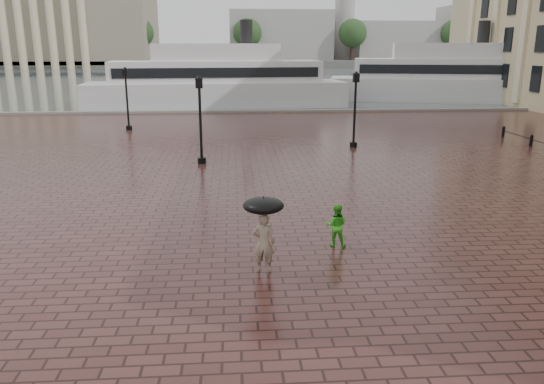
{
  "coord_description": "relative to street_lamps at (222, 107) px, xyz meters",
  "views": [
    {
      "loc": [
        -4.27,
        -17.56,
        5.97
      ],
      "look_at": [
        -3.08,
        -1.04,
        1.4
      ],
      "focal_mm": 35.0,
      "sensor_mm": 36.0,
      "label": 1
    }
  ],
  "objects": [
    {
      "name": "ground",
      "position": [
        5.0,
        -15.33,
        -2.33
      ],
      "size": [
        300.0,
        300.0,
        0.0
      ],
      "primitive_type": "plane",
      "color": "#3C1E1B",
      "rests_on": "ground"
    },
    {
      "name": "harbour_water",
      "position": [
        5.0,
        76.67,
        -2.33
      ],
      "size": [
        240.0,
        240.0,
        0.0
      ],
      "primitive_type": "plane",
      "color": "#444F53",
      "rests_on": "ground"
    },
    {
      "name": "quay_edge",
      "position": [
        5.0,
        16.67,
        -2.33
      ],
      "size": [
        80.0,
        0.6,
        0.3
      ],
      "primitive_type": "cube",
      "color": "slate",
      "rests_on": "ground"
    },
    {
      "name": "far_shore",
      "position": [
        5.0,
        144.67,
        -1.33
      ],
      "size": [
        300.0,
        60.0,
        2.0
      ],
      "primitive_type": "cube",
      "color": "#4C4C47",
      "rests_on": "ground"
    },
    {
      "name": "museum",
      "position": [
        -50.0,
        129.28,
        11.58
      ],
      "size": [
        57.0,
        32.5,
        26.0
      ],
      "color": "gray",
      "rests_on": "ground"
    },
    {
      "name": "distant_skyline",
      "position": [
        53.14,
        134.67,
        7.13
      ],
      "size": [
        102.5,
        22.0,
        33.0
      ],
      "color": "#9C9894",
      "rests_on": "ground"
    },
    {
      "name": "far_trees",
      "position": [
        5.0,
        122.67,
        7.09
      ],
      "size": [
        188.0,
        8.0,
        13.5
      ],
      "color": "#2D2119",
      "rests_on": "ground"
    },
    {
      "name": "street_lamps",
      "position": [
        0.0,
        0.0,
        0.0
      ],
      "size": [
        15.44,
        12.44,
        4.4
      ],
      "color": "black",
      "rests_on": "ground"
    },
    {
      "name": "adult_pedestrian",
      "position": [
        1.47,
        -19.46,
        -1.49
      ],
      "size": [
        0.67,
        0.5,
        1.67
      ],
      "primitive_type": "imported",
      "rotation": [
        0.0,
        0.0,
        2.96
      ],
      "color": "gray",
      "rests_on": "ground"
    },
    {
      "name": "child_pedestrian",
      "position": [
        3.8,
        -17.73,
        -1.65
      ],
      "size": [
        0.76,
        0.65,
        1.34
      ],
      "primitive_type": "imported",
      "rotation": [
        0.0,
        0.0,
        2.89
      ],
      "color": "green",
      "rests_on": "ground"
    },
    {
      "name": "ferry_near",
      "position": [
        -0.94,
        21.67,
        0.22
      ],
      "size": [
        26.25,
        8.37,
        8.47
      ],
      "rotation": [
        0.0,
        0.0,
        0.09
      ],
      "color": "silver",
      "rests_on": "ground"
    },
    {
      "name": "ferry_far",
      "position": [
        24.84,
        25.79,
        0.26
      ],
      "size": [
        26.96,
        12.23,
        8.6
      ],
      "rotation": [
        0.0,
        0.0,
        -0.24
      ],
      "color": "silver",
      "rests_on": "ground"
    },
    {
      "name": "umbrella",
      "position": [
        1.47,
        -19.46,
        -0.44
      ],
      "size": [
        1.1,
        1.1,
        1.13
      ],
      "color": "black",
      "rests_on": "ground"
    }
  ]
}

